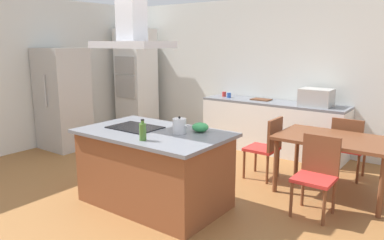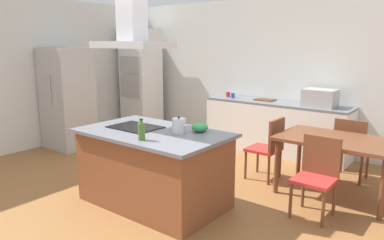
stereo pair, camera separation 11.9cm
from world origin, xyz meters
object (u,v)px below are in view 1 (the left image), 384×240
object	(u,v)px
coffee_mug_blue	(229,95)
chair_facing_back_wall	(348,144)
olive_oil_bottle	(143,131)
mixing_bowl	(200,127)
dining_table	(335,144)
wall_oven_stack	(136,81)
chair_facing_island	(317,170)
refrigerator	(63,99)
cooktop	(135,127)
countertop_microwave	(316,97)
range_hood	(132,26)
chair_at_left_end	(267,144)
cutting_board	(261,99)
coffee_mug_red	(224,94)
tea_kettle	(180,126)

from	to	relation	value
coffee_mug_blue	chair_facing_back_wall	world-z (taller)	coffee_mug_blue
coffee_mug_blue	chair_facing_back_wall	xyz separation A→B (m)	(2.31, -0.60, -0.44)
olive_oil_bottle	mixing_bowl	bearing A→B (deg)	68.58
coffee_mug_blue	dining_table	world-z (taller)	coffee_mug_blue
coffee_mug_blue	wall_oven_stack	size ratio (longest dim) A/B	0.04
dining_table	chair_facing_island	world-z (taller)	chair_facing_island
olive_oil_bottle	dining_table	distance (m)	2.45
chair_facing_island	refrigerator	bearing A→B (deg)	-179.29
cooktop	chair_facing_back_wall	world-z (taller)	cooktop
countertop_microwave	range_hood	bearing A→B (deg)	-113.43
chair_at_left_end	chair_facing_island	world-z (taller)	same
coffee_mug_blue	cutting_board	xyz separation A→B (m)	(0.62, 0.09, -0.04)
coffee_mug_red	chair_facing_back_wall	xyz separation A→B (m)	(2.46, -0.67, -0.44)
coffee_mug_red	cutting_board	world-z (taller)	coffee_mug_red
tea_kettle	dining_table	distance (m)	2.00
chair_at_left_end	coffee_mug_red	bearing A→B (deg)	139.12
cooktop	olive_oil_bottle	xyz separation A→B (m)	(0.49, -0.37, 0.09)
countertop_microwave	chair_facing_back_wall	xyz separation A→B (m)	(0.69, -0.64, -0.53)
refrigerator	chair_facing_back_wall	size ratio (longest dim) A/B	2.04
tea_kettle	cutting_board	xyz separation A→B (m)	(-0.35, 2.82, -0.08)
cooktop	coffee_mug_red	bearing A→B (deg)	100.11
dining_table	range_hood	xyz separation A→B (m)	(-1.94, -1.57, 1.43)
countertop_microwave	olive_oil_bottle	bearing A→B (deg)	-103.22
chair_facing_back_wall	countertop_microwave	bearing A→B (deg)	137.06
chair_facing_back_wall	range_hood	world-z (taller)	range_hood
wall_oven_stack	dining_table	size ratio (longest dim) A/B	1.57
countertop_microwave	range_hood	xyz separation A→B (m)	(-1.25, -2.88, 1.06)
tea_kettle	chair_facing_island	xyz separation A→B (m)	(1.34, 0.79, -0.48)
cooktop	countertop_microwave	xyz separation A→B (m)	(1.25, 2.88, 0.13)
tea_kettle	chair_facing_island	distance (m)	1.63
dining_table	chair_facing_back_wall	xyz separation A→B (m)	(0.00, 0.67, -0.16)
cutting_board	dining_table	distance (m)	2.18
olive_oil_bottle	chair_at_left_end	distance (m)	2.07
range_hood	coffee_mug_blue	bearing A→B (deg)	97.44
cooktop	wall_oven_stack	distance (m)	3.71
refrigerator	range_hood	world-z (taller)	range_hood
refrigerator	dining_table	xyz separation A→B (m)	(4.62, 0.72, -0.24)
coffee_mug_blue	dining_table	bearing A→B (deg)	-28.75
cutting_board	wall_oven_stack	size ratio (longest dim) A/B	0.15
cutting_board	coffee_mug_blue	bearing A→B (deg)	-171.55
chair_at_left_end	tea_kettle	bearing A→B (deg)	-106.24
coffee_mug_red	chair_at_left_end	bearing A→B (deg)	-40.88
tea_kettle	range_hood	distance (m)	1.27
range_hood	countertop_microwave	bearing A→B (deg)	66.57
coffee_mug_blue	chair_facing_island	xyz separation A→B (m)	(2.31, -1.93, -0.44)
chair_at_left_end	cooktop	bearing A→B (deg)	-123.12
wall_oven_stack	cutting_board	bearing A→B (deg)	5.69
dining_table	mixing_bowl	bearing A→B (deg)	-133.32
coffee_mug_red	dining_table	distance (m)	2.81
chair_at_left_end	chair_facing_back_wall	world-z (taller)	same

